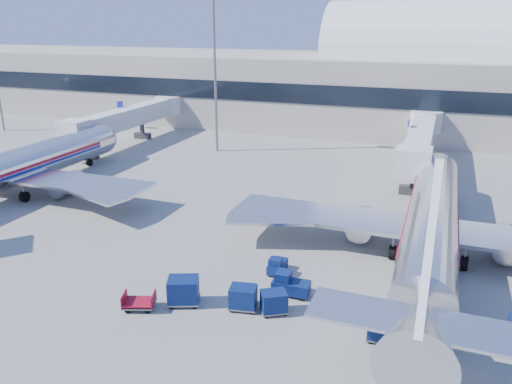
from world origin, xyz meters
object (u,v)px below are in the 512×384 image
at_px(tug_right, 435,313).
at_px(cart_train_c, 183,290).
at_px(jetbridge_near, 421,138).
at_px(cart_train_a, 274,302).
at_px(airliner_mid, 9,169).
at_px(cart_open_red, 140,303).
at_px(cart_train_b, 243,297).
at_px(jetbridge_mid, 133,116).
at_px(tug_left, 277,265).
at_px(mast_west, 214,44).
at_px(airliner_main, 432,224).
at_px(cart_solo_near, 383,327).
at_px(tug_lead, 290,284).

height_order(tug_right, cart_train_c, cart_train_c).
height_order(jetbridge_near, cart_train_a, jetbridge_near).
distance_m(airliner_mid, cart_open_red, 28.82).
bearing_deg(cart_open_red, cart_train_b, 1.08).
xyz_separation_m(airliner_mid, jetbridge_near, (39.60, 26.30, 1.00)).
relative_size(airliner_mid, cart_train_a, 17.90).
bearing_deg(jetbridge_mid, tug_left, -43.76).
bearing_deg(cart_train_b, jetbridge_mid, 120.61).
bearing_deg(mast_west, jetbridge_near, 1.68).
height_order(airliner_main, cart_train_c, airliner_main).
height_order(jetbridge_mid, cart_train_a, jetbridge_mid).
distance_m(tug_right, cart_train_a, 9.87).
bearing_deg(cart_train_b, airliner_main, 36.71).
bearing_deg(tug_right, tug_left, -143.37).
bearing_deg(cart_solo_near, cart_train_b, 174.20).
bearing_deg(jetbridge_near, cart_train_b, -102.38).
relative_size(jetbridge_mid, cart_solo_near, 14.65).
height_order(jetbridge_mid, tug_right, jetbridge_mid).
relative_size(airliner_main, cart_train_a, 17.90).
distance_m(tug_left, cart_solo_near, 10.06).
distance_m(tug_right, cart_train_c, 15.83).
bearing_deg(airliner_main, tug_right, -84.97).
bearing_deg(cart_solo_near, tug_right, 42.43).
bearing_deg(mast_west, tug_lead, -58.06).
bearing_deg(tug_lead, airliner_mid, 163.39).
bearing_deg(cart_train_b, cart_train_a, -3.13).
xyz_separation_m(airliner_main, cart_train_a, (-8.77, -11.50, -2.15)).
distance_m(tug_lead, cart_open_red, 9.94).
bearing_deg(jetbridge_mid, airliner_main, -30.64).
relative_size(jetbridge_near, tug_left, 13.44).
relative_size(tug_lead, cart_solo_near, 1.35).
bearing_deg(jetbridge_near, mast_west, -178.32).
bearing_deg(tug_lead, tug_left, 122.64).
height_order(cart_train_c, cart_open_red, cart_train_c).
xyz_separation_m(mast_west, cart_train_c, (15.37, -38.07, -13.82)).
bearing_deg(mast_west, cart_solo_near, -53.19).
xyz_separation_m(airliner_mid, tug_lead, (33.50, -8.99, -2.18)).
distance_m(cart_train_a, cart_solo_near, 6.85).
bearing_deg(tug_lead, airliner_main, 44.99).
xyz_separation_m(tug_lead, cart_train_c, (-6.13, -3.59, 0.23)).
height_order(airliner_main, cart_train_b, airliner_main).
bearing_deg(tug_left, cart_solo_near, -123.05).
xyz_separation_m(mast_west, cart_train_b, (19.24, -37.26, -13.96)).
relative_size(jetbridge_near, jetbridge_mid, 1.00).
xyz_separation_m(airliner_mid, cart_solo_near, (40.06, -12.00, -2.09)).
relative_size(cart_train_a, cart_solo_near, 1.11).
bearing_deg(jetbridge_mid, airliner_mid, -84.78).
relative_size(mast_west, cart_solo_near, 12.04).
distance_m(airliner_main, cart_train_b, 16.08).
relative_size(airliner_mid, tug_right, 15.55).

